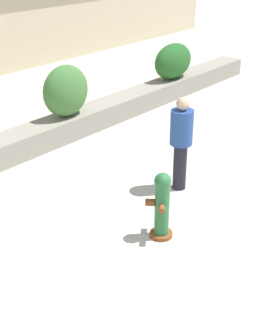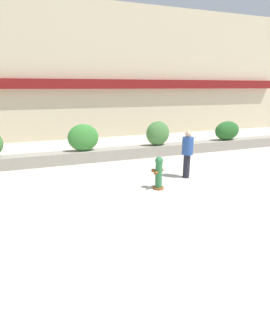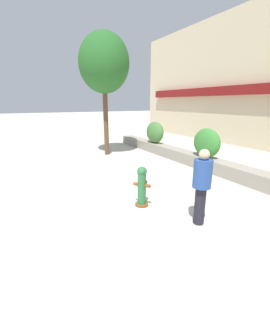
{
  "view_description": "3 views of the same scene",
  "coord_description": "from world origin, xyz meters",
  "px_view_note": "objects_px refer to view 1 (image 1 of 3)",
  "views": [
    {
      "loc": [
        -4.85,
        -1.62,
        4.17
      ],
      "look_at": [
        0.41,
        2.88,
        0.69
      ],
      "focal_mm": 50.0,
      "sensor_mm": 36.0,
      "label": 1
    },
    {
      "loc": [
        -3.41,
        -5.34,
        3.2
      ],
      "look_at": [
        -0.79,
        2.15,
        0.73
      ],
      "focal_mm": 28.0,
      "sensor_mm": 36.0,
      "label": 2
    },
    {
      "loc": [
        4.72,
        -0.81,
        2.66
      ],
      "look_at": [
        -0.75,
        2.13,
        0.84
      ],
      "focal_mm": 24.0,
      "sensor_mm": 36.0,
      "label": 3
    }
  ],
  "objects_px": {
    "hedge_bush_2": "(66,91)",
    "hedge_bush_3": "(173,61)",
    "fire_hydrant": "(162,205)",
    "pedestrian": "(181,138)"
  },
  "relations": [
    {
      "from": "hedge_bush_3",
      "to": "hedge_bush_2",
      "type": "bearing_deg",
      "value": 180.0
    },
    {
      "from": "fire_hydrant",
      "to": "pedestrian",
      "type": "distance_m",
      "value": 1.63
    },
    {
      "from": "hedge_bush_2",
      "to": "hedge_bush_3",
      "type": "bearing_deg",
      "value": 0.0
    },
    {
      "from": "hedge_bush_2",
      "to": "hedge_bush_3",
      "type": "height_order",
      "value": "hedge_bush_2"
    },
    {
      "from": "pedestrian",
      "to": "hedge_bush_2",
      "type": "bearing_deg",
      "value": 84.18
    },
    {
      "from": "hedge_bush_2",
      "to": "pedestrian",
      "type": "relative_size",
      "value": 0.67
    },
    {
      "from": "hedge_bush_2",
      "to": "fire_hydrant",
      "type": "relative_size",
      "value": 1.07
    },
    {
      "from": "fire_hydrant",
      "to": "pedestrian",
      "type": "relative_size",
      "value": 0.62
    },
    {
      "from": "hedge_bush_2",
      "to": "pedestrian",
      "type": "distance_m",
      "value": 3.38
    },
    {
      "from": "hedge_bush_3",
      "to": "pedestrian",
      "type": "distance_m",
      "value": 5.48
    }
  ]
}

